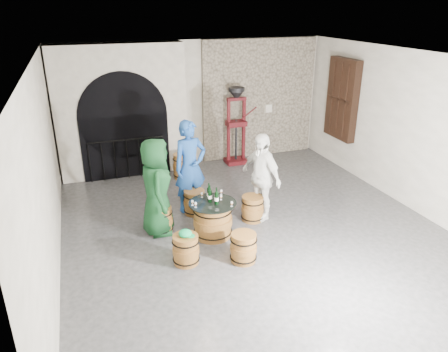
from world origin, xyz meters
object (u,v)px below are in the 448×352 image
object	(u,v)px
barrel_stool_far	(194,202)
corking_press	(236,120)
wine_bottle_right	(209,193)
wine_bottle_center	(217,197)
side_barrel	(183,166)
person_green	(156,187)
person_white	(261,177)
wine_bottle_left	(210,195)
person_blue	(190,167)
barrel_table	(213,219)
barrel_stool_right	(252,208)
barrel_stool_near_left	(186,250)
barrel_stool_near_right	(243,248)
barrel_stool_left	(161,220)

from	to	relation	value
barrel_stool_far	corking_press	size ratio (longest dim) A/B	0.25
barrel_stool_far	corking_press	xyz separation A→B (m)	(1.86, 2.50, 0.94)
wine_bottle_right	corking_press	world-z (taller)	corking_press
wine_bottle_center	side_barrel	distance (m)	3.04
person_green	wine_bottle_center	bearing A→B (deg)	-112.35
person_white	corking_press	world-z (taller)	corking_press
wine_bottle_left	person_white	bearing A→B (deg)	16.54
person_green	person_blue	world-z (taller)	person_blue
barrel_table	wine_bottle_right	xyz separation A→B (m)	(-0.02, 0.15, 0.47)
barrel_stool_right	barrel_stool_near_left	world-z (taller)	same
barrel_stool_near_left	wine_bottle_center	size ratio (longest dim) A/B	1.58
barrel_stool_far	barrel_stool_near_left	world-z (taller)	same
person_white	barrel_stool_right	bearing A→B (deg)	-88.64
corking_press	barrel_stool_far	bearing A→B (deg)	-126.83
barrel_table	side_barrel	bearing A→B (deg)	86.87
wine_bottle_center	barrel_stool_right	bearing A→B (deg)	24.50
person_green	corking_press	size ratio (longest dim) A/B	0.90
barrel_stool_near_left	person_blue	world-z (taller)	person_blue
barrel_table	wine_bottle_center	distance (m)	0.48
person_white	barrel_table	bearing A→B (deg)	-88.64
side_barrel	corking_press	distance (m)	1.94
barrel_stool_near_left	wine_bottle_left	size ratio (longest dim) A/B	1.58
barrel_table	corking_press	world-z (taller)	corking_press
person_green	person_blue	distance (m)	1.10
barrel_stool_far	barrel_stool_near_right	bearing A→B (deg)	-81.21
person_green	side_barrel	world-z (taller)	person_green
corking_press	side_barrel	bearing A→B (deg)	-160.75
barrel_stool_near_right	person_blue	bearing A→B (deg)	98.39
barrel_stool_right	person_green	world-z (taller)	person_green
person_blue	corking_press	xyz separation A→B (m)	(1.88, 2.30, 0.23)
person_white	side_barrel	bearing A→B (deg)	-177.11
barrel_stool_right	wine_bottle_center	bearing A→B (deg)	-155.50
barrel_stool_left	wine_bottle_center	distance (m)	1.21
barrel_stool_far	corking_press	bearing A→B (deg)	53.37
wine_bottle_center	side_barrel	bearing A→B (deg)	87.94
barrel_stool_far	wine_bottle_right	bearing A→B (deg)	-86.08
person_green	wine_bottle_right	xyz separation A→B (m)	(0.90, -0.32, -0.11)
barrel_stool_near_left	person_green	bearing A→B (deg)	100.86
side_barrel	person_blue	bearing A→B (deg)	-98.26
barrel_stool_right	side_barrel	bearing A→B (deg)	106.67
barrel_stool_left	barrel_stool_far	xyz separation A→B (m)	(0.81, 0.54, 0.00)
barrel_stool_near_right	side_barrel	world-z (taller)	side_barrel
wine_bottle_center	corking_press	size ratio (longest dim) A/B	0.16
person_blue	wine_bottle_left	bearing A→B (deg)	-98.53
person_green	person_white	size ratio (longest dim) A/B	1.04
barrel_stool_left	person_blue	bearing A→B (deg)	42.94
barrel_stool_near_left	wine_bottle_right	size ratio (longest dim) A/B	1.58
barrel_stool_near_left	person_blue	distance (m)	2.11
barrel_table	person_green	size ratio (longest dim) A/B	0.47
person_blue	person_white	xyz separation A→B (m)	(1.21, -0.80, -0.08)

